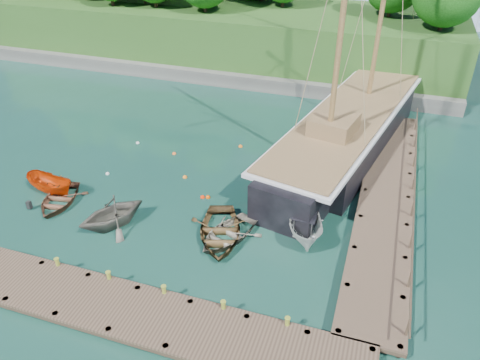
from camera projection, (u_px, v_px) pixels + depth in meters
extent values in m
plane|color=#13372E|center=(173.00, 230.00, 27.18)|extent=(160.00, 160.00, 0.00)
cube|color=#433225|center=(151.00, 315.00, 21.16)|extent=(20.00, 3.20, 0.12)
cube|color=black|center=(151.00, 318.00, 21.24)|extent=(20.00, 3.20, 0.20)
cylinder|color=black|center=(1.00, 259.00, 25.06)|extent=(0.28, 0.28, 1.10)
cylinder|color=black|center=(371.00, 357.00, 19.86)|extent=(0.28, 0.28, 1.10)
cube|color=#433225|center=(387.00, 194.00, 29.41)|extent=(3.20, 24.00, 0.12)
cube|color=black|center=(386.00, 196.00, 29.50)|extent=(3.20, 24.00, 0.20)
cylinder|color=black|center=(337.00, 339.00, 20.67)|extent=(0.28, 0.28, 1.10)
cylinder|color=black|center=(398.00, 355.00, 19.97)|extent=(0.28, 0.28, 1.10)
cylinder|color=black|center=(379.00, 122.00, 39.38)|extent=(0.28, 0.28, 1.10)
cylinder|color=black|center=(411.00, 126.00, 38.68)|extent=(0.28, 0.28, 1.10)
cylinder|color=olive|center=(60.00, 274.00, 24.17)|extent=(0.26, 0.26, 0.45)
cylinder|color=olive|center=(111.00, 287.00, 23.37)|extent=(0.26, 0.26, 0.45)
cylinder|color=olive|center=(165.00, 302.00, 22.57)|extent=(0.26, 0.26, 0.45)
cylinder|color=olive|center=(224.00, 317.00, 21.76)|extent=(0.26, 0.26, 0.45)
cylinder|color=olive|center=(286.00, 334.00, 20.96)|extent=(0.26, 0.26, 0.45)
imported|color=brown|center=(59.00, 203.00, 29.47)|extent=(3.49, 4.39, 0.82)
imported|color=#5E5A50|center=(114.00, 225.00, 27.59)|extent=(5.02, 5.19, 2.10)
imported|color=#4F3A1E|center=(220.00, 238.00, 26.63)|extent=(4.90, 5.79, 1.02)
imported|color=slate|center=(227.00, 238.00, 26.57)|extent=(4.21, 4.88, 0.85)
imported|color=#C83605|center=(52.00, 193.00, 30.50)|extent=(3.88, 2.01, 1.43)
imported|color=silver|center=(304.00, 234.00, 26.90)|extent=(3.29, 5.21, 1.89)
cube|color=black|center=(347.00, 137.00, 35.13)|extent=(8.87, 17.68, 3.51)
cube|color=black|center=(387.00, 90.00, 43.03)|extent=(4.05, 5.82, 3.16)
cube|color=black|center=(293.00, 201.00, 28.10)|extent=(4.66, 5.05, 3.34)
cube|color=silver|center=(350.00, 117.00, 34.22)|extent=(10.01, 22.89, 0.25)
cube|color=brown|center=(351.00, 114.00, 34.09)|extent=(9.43, 22.32, 0.12)
cube|color=brown|center=(334.00, 125.00, 31.13)|extent=(3.31, 3.50, 1.20)
cylinder|color=brown|center=(404.00, 46.00, 44.05)|extent=(1.66, 6.80, 1.69)
cylinder|color=brown|center=(344.00, 1.00, 26.31)|extent=(0.36, 0.36, 17.17)
sphere|color=silver|center=(108.00, 174.00, 32.44)|extent=(0.27, 0.27, 0.27)
sphere|color=orange|center=(185.00, 178.00, 32.04)|extent=(0.31, 0.31, 0.31)
sphere|color=#F82A01|center=(203.00, 198.00, 30.02)|extent=(0.29, 0.29, 0.29)
sphere|color=silver|center=(258.00, 188.00, 31.00)|extent=(0.35, 0.35, 0.35)
sphere|color=#DB5C1E|center=(174.00, 154.00, 34.83)|extent=(0.30, 0.30, 0.30)
sphere|color=orange|center=(241.00, 147.00, 35.77)|extent=(0.32, 0.32, 0.32)
sphere|color=silver|center=(138.00, 143.00, 36.25)|extent=(0.29, 0.29, 0.29)
sphere|color=#EF5102|center=(208.00, 198.00, 30.01)|extent=(0.30, 0.30, 0.30)
cube|color=#474744|center=(203.00, 72.00, 48.19)|extent=(50.00, 4.00, 1.40)
cube|color=#29501A|center=(222.00, 33.00, 51.70)|extent=(50.00, 14.00, 6.00)
cylinder|color=#382616|center=(156.00, 0.00, 48.81)|extent=(0.36, 0.36, 1.40)
cylinder|color=#382616|center=(441.00, 22.00, 41.17)|extent=(0.36, 0.36, 1.40)
cylinder|color=#382616|center=(283.00, 0.00, 48.97)|extent=(0.36, 0.36, 1.40)
cylinder|color=#382616|center=(443.00, 20.00, 41.92)|extent=(0.36, 0.36, 1.40)
cylinder|color=#382616|center=(205.00, 5.00, 47.09)|extent=(0.36, 0.36, 1.40)
cylinder|color=#382616|center=(390.00, 9.00, 45.40)|extent=(0.36, 0.36, 1.40)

